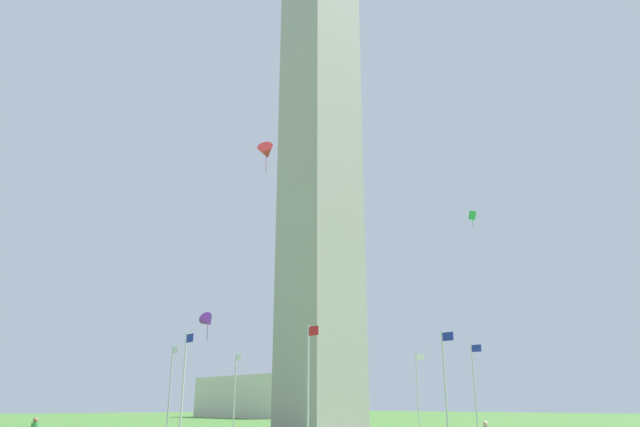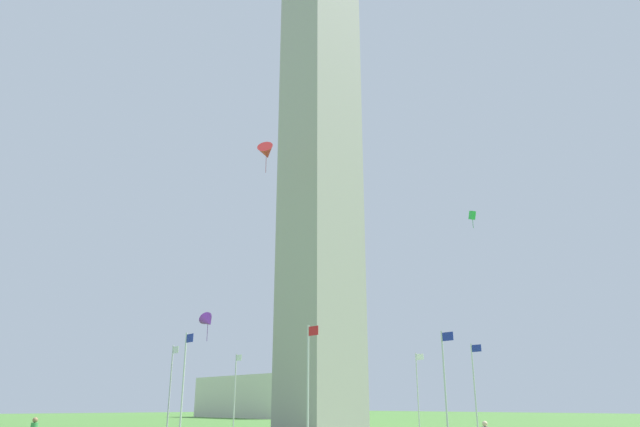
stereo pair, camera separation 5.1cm
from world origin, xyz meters
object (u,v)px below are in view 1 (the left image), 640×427
flagpole_ne (475,382)px  distant_building (256,397)px  flagpole_n (445,378)px  kite_green_box (472,215)px  flagpole_s (235,386)px  kite_red_delta (266,152)px  obelisk_monument (320,141)px  flagpole_w (184,379)px  flagpole_e (418,386)px  flagpole_nw (309,376)px  flagpole_se (327,387)px  kite_purple_delta (208,321)px  flagpole_sw (171,383)px

flagpole_ne → distant_building: size_ratio=0.30×
flagpole_n → kite_green_box: kite_green_box is taller
flagpole_s → kite_red_delta: kite_red_delta is taller
obelisk_monument → flagpole_w: (0.06, -14.02, -24.54)m
kite_red_delta → flagpole_s: bearing=152.9°
obelisk_monument → kite_red_delta: 8.84m
flagpole_e → flagpole_nw: bearing=-67.5°
flagpole_n → flagpole_s: (-28.05, 0.00, 0.00)m
flagpole_se → kite_green_box: bearing=-11.1°
flagpole_s → flagpole_w: 19.83m
flagpole_e → kite_green_box: bearing=-31.9°
kite_purple_delta → distant_building: size_ratio=0.10×
flagpole_se → flagpole_nw: 28.05m
flagpole_n → distant_building: bearing=155.8°
flagpole_ne → flagpole_w: 25.91m
flagpole_se → flagpole_e: bearing=22.5°
flagpole_se → flagpole_w: size_ratio=1.00×
flagpole_e → kite_purple_delta: bearing=-96.3°
flagpole_sw → distant_building: 56.75m
flagpole_ne → kite_green_box: 15.28m
flagpole_w → flagpole_se: bearing=112.5°
obelisk_monument → flagpole_n: 28.30m
flagpole_sw → kite_purple_delta: (7.18, -0.68, 4.93)m
flagpole_ne → flagpole_s: bearing=-157.5°
flagpole_e → flagpole_ne: bearing=-22.5°
flagpole_se → flagpole_sw: 19.83m
flagpole_w → distant_building: flagpole_w is taller
flagpole_s → flagpole_nw: 25.91m
flagpole_n → flagpole_w: 19.83m
flagpole_e → flagpole_n: bearing=-45.0°
flagpole_w → flagpole_e: bearing=90.0°
flagpole_se → flagpole_ne: bearing=0.0°
kite_purple_delta → distant_building: 62.81m
flagpole_n → flagpole_se: (-23.94, 9.92, 0.00)m
kite_green_box → kite_purple_delta: bearing=-137.1°
flagpole_s → flagpole_sw: same height
flagpole_n → kite_red_delta: size_ratio=2.53×
flagpole_n → kite_green_box: (0.22, 5.18, 13.87)m
flagpole_n → kite_purple_delta: (-16.75, -10.60, 4.93)m
flagpole_s → distant_building: flagpole_s is taller
kite_purple_delta → distant_building: kite_purple_delta is taller
flagpole_sw → distant_building: flagpole_sw is taller
flagpole_e → flagpole_s: size_ratio=1.00×
flagpole_w → kite_purple_delta: bearing=128.6°
flagpole_e → flagpole_se: size_ratio=1.00×
kite_green_box → distant_building: bearing=159.7°
flagpole_e → flagpole_w: bearing=-90.0°
kite_red_delta → flagpole_sw: bearing=-169.0°
flagpole_w → flagpole_nw: size_ratio=1.00×
flagpole_sw → obelisk_monument: bearing=45.2°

